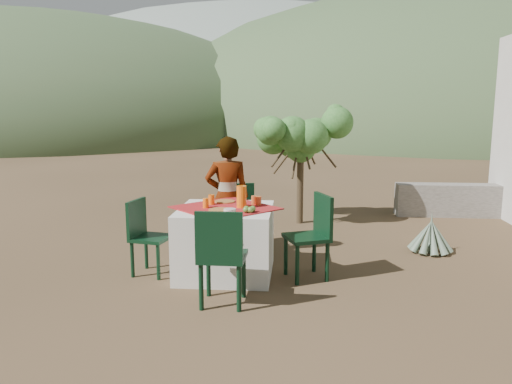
{
  "coord_description": "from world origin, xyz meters",
  "views": [
    {
      "loc": [
        0.6,
        -5.21,
        1.87
      ],
      "look_at": [
        0.12,
        0.52,
        0.87
      ],
      "focal_mm": 35.0,
      "sensor_mm": 36.0,
      "label": 1
    }
  ],
  "objects_px": {
    "chair_left": "(145,233)",
    "agave": "(431,237)",
    "chair_right": "(313,232)",
    "person": "(227,197)",
    "shrub_tree": "(304,142)",
    "table": "(226,241)",
    "juice_pitcher": "(242,197)",
    "chair_far": "(241,212)",
    "chair_near": "(221,253)"
  },
  "relations": [
    {
      "from": "chair_left",
      "to": "chair_right",
      "type": "relative_size",
      "value": 0.91
    },
    {
      "from": "chair_near",
      "to": "person",
      "type": "relative_size",
      "value": 0.62
    },
    {
      "from": "chair_far",
      "to": "juice_pitcher",
      "type": "height_order",
      "value": "juice_pitcher"
    },
    {
      "from": "chair_near",
      "to": "chair_right",
      "type": "xyz_separation_m",
      "value": [
        0.87,
        0.9,
        -0.01
      ]
    },
    {
      "from": "table",
      "to": "shrub_tree",
      "type": "relative_size",
      "value": 0.79
    },
    {
      "from": "table",
      "to": "agave",
      "type": "xyz_separation_m",
      "value": [
        2.51,
        1.06,
        -0.18
      ]
    },
    {
      "from": "chair_near",
      "to": "table",
      "type": "bearing_deg",
      "value": -83.21
    },
    {
      "from": "shrub_tree",
      "to": "juice_pitcher",
      "type": "bearing_deg",
      "value": -105.19
    },
    {
      "from": "chair_left",
      "to": "table",
      "type": "bearing_deg",
      "value": -74.4
    },
    {
      "from": "juice_pitcher",
      "to": "shrub_tree",
      "type": "bearing_deg",
      "value": 74.81
    },
    {
      "from": "chair_left",
      "to": "chair_right",
      "type": "bearing_deg",
      "value": -77.81
    },
    {
      "from": "table",
      "to": "chair_right",
      "type": "relative_size",
      "value": 1.41
    },
    {
      "from": "table",
      "to": "shrub_tree",
      "type": "height_order",
      "value": "shrub_tree"
    },
    {
      "from": "person",
      "to": "shrub_tree",
      "type": "bearing_deg",
      "value": -128.81
    },
    {
      "from": "table",
      "to": "chair_near",
      "type": "height_order",
      "value": "chair_near"
    },
    {
      "from": "chair_far",
      "to": "agave",
      "type": "bearing_deg",
      "value": -17.81
    },
    {
      "from": "person",
      "to": "agave",
      "type": "xyz_separation_m",
      "value": [
        2.58,
        0.38,
        -0.55
      ]
    },
    {
      "from": "person",
      "to": "shrub_tree",
      "type": "distance_m",
      "value": 2.21
    },
    {
      "from": "chair_right",
      "to": "juice_pitcher",
      "type": "relative_size",
      "value": 3.82
    },
    {
      "from": "person",
      "to": "juice_pitcher",
      "type": "bearing_deg",
      "value": 98.37
    },
    {
      "from": "chair_right",
      "to": "shrub_tree",
      "type": "xyz_separation_m",
      "value": [
        -0.08,
        2.63,
        0.78
      ]
    },
    {
      "from": "person",
      "to": "juice_pitcher",
      "type": "height_order",
      "value": "person"
    },
    {
      "from": "chair_right",
      "to": "person",
      "type": "height_order",
      "value": "person"
    },
    {
      "from": "table",
      "to": "juice_pitcher",
      "type": "height_order",
      "value": "juice_pitcher"
    },
    {
      "from": "chair_far",
      "to": "chair_left",
      "type": "distance_m",
      "value": 1.53
    },
    {
      "from": "chair_near",
      "to": "juice_pitcher",
      "type": "xyz_separation_m",
      "value": [
        0.08,
        0.94,
        0.36
      ]
    },
    {
      "from": "shrub_tree",
      "to": "chair_far",
      "type": "bearing_deg",
      "value": -120.01
    },
    {
      "from": "person",
      "to": "chair_right",
      "type": "bearing_deg",
      "value": 133.11
    },
    {
      "from": "agave",
      "to": "table",
      "type": "bearing_deg",
      "value": -157.14
    },
    {
      "from": "table",
      "to": "chair_far",
      "type": "xyz_separation_m",
      "value": [
        0.05,
        1.15,
        0.08
      ]
    },
    {
      "from": "table",
      "to": "agave",
      "type": "height_order",
      "value": "table"
    },
    {
      "from": "juice_pitcher",
      "to": "chair_near",
      "type": "bearing_deg",
      "value": -95.08
    },
    {
      "from": "agave",
      "to": "juice_pitcher",
      "type": "distance_m",
      "value": 2.65
    },
    {
      "from": "chair_right",
      "to": "table",
      "type": "bearing_deg",
      "value": -114.29
    },
    {
      "from": "table",
      "to": "agave",
      "type": "distance_m",
      "value": 2.73
    },
    {
      "from": "shrub_tree",
      "to": "juice_pitcher",
      "type": "relative_size",
      "value": 6.8
    },
    {
      "from": "chair_right",
      "to": "shrub_tree",
      "type": "bearing_deg",
      "value": 159.86
    },
    {
      "from": "chair_near",
      "to": "chair_right",
      "type": "height_order",
      "value": "chair_near"
    },
    {
      "from": "chair_near",
      "to": "person",
      "type": "distance_m",
      "value": 1.64
    },
    {
      "from": "agave",
      "to": "chair_left",
      "type": "bearing_deg",
      "value": -161.71
    },
    {
      "from": "chair_near",
      "to": "shrub_tree",
      "type": "height_order",
      "value": "shrub_tree"
    },
    {
      "from": "juice_pitcher",
      "to": "table",
      "type": "bearing_deg",
      "value": -177.79
    },
    {
      "from": "chair_left",
      "to": "juice_pitcher",
      "type": "xyz_separation_m",
      "value": [
        1.07,
        0.07,
        0.42
      ]
    },
    {
      "from": "chair_far",
      "to": "juice_pitcher",
      "type": "xyz_separation_m",
      "value": [
        0.13,
        -1.14,
        0.42
      ]
    },
    {
      "from": "chair_left",
      "to": "agave",
      "type": "relative_size",
      "value": 1.4
    },
    {
      "from": "chair_far",
      "to": "chair_right",
      "type": "distance_m",
      "value": 1.5
    },
    {
      "from": "agave",
      "to": "juice_pitcher",
      "type": "xyz_separation_m",
      "value": [
        -2.33,
        -1.05,
        0.68
      ]
    },
    {
      "from": "chair_right",
      "to": "agave",
      "type": "relative_size",
      "value": 1.54
    },
    {
      "from": "chair_far",
      "to": "chair_near",
      "type": "height_order",
      "value": "chair_near"
    },
    {
      "from": "chair_far",
      "to": "chair_near",
      "type": "bearing_deg",
      "value": -104.4
    }
  ]
}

